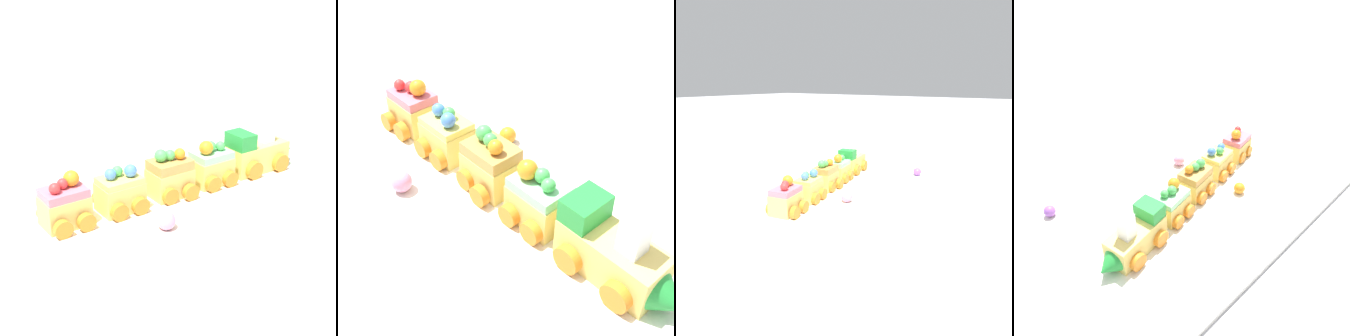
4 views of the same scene
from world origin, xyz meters
TOP-DOWN VIEW (x-y plane):
  - ground_plane at (0.00, 0.00)m, footprint 10.00×10.00m
  - display_board at (0.00, 0.00)m, footprint 0.78×0.46m
  - cake_train_locomotive at (0.14, 0.06)m, footprint 0.14×0.08m
  - cake_car_mint at (0.04, 0.04)m, footprint 0.07×0.08m
  - cake_car_caramel at (-0.03, 0.03)m, footprint 0.07×0.08m
  - cake_car_lemon at (-0.12, 0.01)m, footprint 0.07×0.08m
  - cake_car_strawberry at (-0.20, -0.00)m, footprint 0.07×0.08m
  - gumball_orange at (-0.10, 0.09)m, footprint 0.02×0.02m
  - gumball_pink at (-0.08, -0.07)m, footprint 0.03×0.03m

SIDE VIEW (x-z plane):
  - ground_plane at x=0.00m, z-range 0.00..0.00m
  - display_board at x=0.00m, z-range 0.00..0.01m
  - gumball_orange at x=-0.10m, z-range 0.01..0.04m
  - gumball_pink at x=-0.08m, z-range 0.01..0.04m
  - cake_car_lemon at x=-0.12m, z-range 0.00..0.07m
  - cake_car_mint at x=0.04m, z-range 0.00..0.08m
  - cake_car_strawberry at x=-0.20m, z-range 0.00..0.08m
  - cake_train_locomotive at x=0.14m, z-range 0.00..0.09m
  - cake_car_caramel at x=-0.03m, z-range 0.00..0.08m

